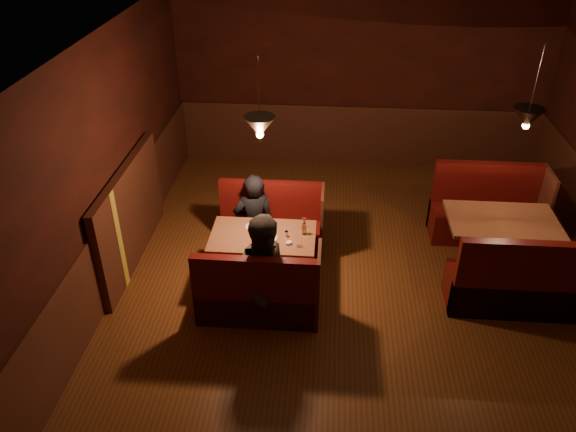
# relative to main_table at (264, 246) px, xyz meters

# --- Properties ---
(room) EXTENTS (6.02, 7.02, 2.92)m
(room) POSITION_rel_main_table_xyz_m (0.91, -0.02, 0.54)
(room) COLOR #5C3411
(room) RESTS_ON ground
(main_table) EXTENTS (1.25, 0.76, 0.87)m
(main_table) POSITION_rel_main_table_xyz_m (0.00, 0.00, 0.00)
(main_table) COLOR brown
(main_table) RESTS_ON ground
(main_bench_far) EXTENTS (1.37, 0.49, 0.93)m
(main_bench_far) POSITION_rel_main_table_xyz_m (0.01, 0.71, -0.22)
(main_bench_far) COLOR #57100B
(main_bench_far) RESTS_ON ground
(main_bench_near) EXTENTS (1.37, 0.49, 0.93)m
(main_bench_near) POSITION_rel_main_table_xyz_m (0.01, -0.71, -0.22)
(main_bench_near) COLOR #57100B
(main_bench_near) RESTS_ON ground
(second_table) EXTENTS (1.32, 0.84, 0.74)m
(second_table) POSITION_rel_main_table_xyz_m (2.87, 0.47, 0.04)
(second_table) COLOR brown
(second_table) RESTS_ON ground
(second_bench_far) EXTENTS (1.46, 0.54, 1.04)m
(second_bench_far) POSITION_rel_main_table_xyz_m (2.90, 1.25, -0.18)
(second_bench_far) COLOR #57100B
(second_bench_far) RESTS_ON ground
(second_bench_near) EXTENTS (1.46, 0.54, 1.04)m
(second_bench_near) POSITION_rel_main_table_xyz_m (2.90, -0.32, -0.18)
(second_bench_near) COLOR #57100B
(second_bench_near) RESTS_ON ground
(diner_a) EXTENTS (0.62, 0.50, 1.47)m
(diner_a) POSITION_rel_main_table_xyz_m (-0.21, 0.65, 0.22)
(diner_a) COLOR black
(diner_a) RESTS_ON ground
(diner_b) EXTENTS (0.97, 0.85, 1.67)m
(diner_b) POSITION_rel_main_table_xyz_m (0.12, -0.66, 0.32)
(diner_b) COLOR #2C2520
(diner_b) RESTS_ON ground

